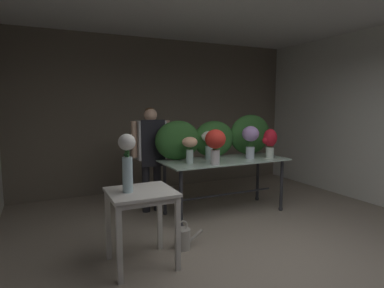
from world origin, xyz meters
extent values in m
plane|color=gray|center=(0.00, 1.90, 0.00)|extent=(8.37, 8.37, 0.00)
cube|color=#706656|center=(0.00, 3.80, 1.47)|extent=(5.75, 0.12, 2.93)
cube|color=silver|center=(2.87, 1.90, 1.47)|extent=(0.12, 3.92, 2.93)
cube|color=silver|center=(0.00, 1.90, 2.99)|extent=(5.87, 3.92, 0.12)
cube|color=silver|center=(0.32, 1.88, 0.83)|extent=(1.92, 0.82, 0.02)
cylinder|color=#2D2D33|center=(-0.54, 1.57, 0.41)|extent=(0.05, 0.05, 0.82)
sphere|color=#2D2D33|center=(-0.54, 1.57, 0.03)|extent=(0.07, 0.07, 0.07)
cylinder|color=#2D2D33|center=(1.18, 1.57, 0.41)|extent=(0.05, 0.05, 0.82)
sphere|color=#2D2D33|center=(1.18, 1.57, 0.03)|extent=(0.07, 0.07, 0.07)
cylinder|color=#2D2D33|center=(-0.54, 2.19, 0.41)|extent=(0.05, 0.05, 0.82)
sphere|color=#2D2D33|center=(-0.54, 2.19, 0.03)|extent=(0.07, 0.07, 0.07)
cylinder|color=#2D2D33|center=(1.18, 2.19, 0.41)|extent=(0.05, 0.05, 0.82)
sphere|color=#2D2D33|center=(1.18, 2.19, 0.03)|extent=(0.07, 0.07, 0.07)
cylinder|color=#2D2D33|center=(0.32, 1.88, 0.29)|extent=(1.72, 0.03, 0.03)
cube|color=silver|center=(-1.30, 0.85, 0.78)|extent=(0.67, 0.62, 0.03)
cube|color=silver|center=(-1.30, 0.85, 0.74)|extent=(0.61, 0.56, 0.06)
cube|color=silver|center=(-1.59, 0.58, 0.38)|extent=(0.05, 0.05, 0.77)
cube|color=silver|center=(-1.01, 0.58, 0.38)|extent=(0.05, 0.05, 0.77)
cube|color=silver|center=(-1.59, 1.12, 0.38)|extent=(0.05, 0.05, 0.77)
cube|color=silver|center=(-1.01, 1.12, 0.38)|extent=(0.05, 0.05, 0.77)
cylinder|color=#232328|center=(-0.76, 2.44, 0.42)|extent=(0.12, 0.12, 0.83)
cylinder|color=#232328|center=(-0.57, 2.44, 0.42)|extent=(0.12, 0.12, 0.83)
cube|color=silver|center=(-0.67, 2.44, 1.13)|extent=(0.44, 0.22, 0.59)
cube|color=black|center=(-0.67, 2.32, 1.09)|extent=(0.37, 0.02, 0.71)
cylinder|color=#D8AD8E|center=(-0.93, 2.44, 1.15)|extent=(0.09, 0.09, 0.55)
cylinder|color=#D8AD8E|center=(-0.40, 2.44, 1.15)|extent=(0.09, 0.09, 0.55)
sphere|color=#D8AD8E|center=(-0.67, 2.44, 1.52)|extent=(0.20, 0.20, 0.20)
ellipsoid|color=brown|center=(-0.67, 2.46, 1.58)|extent=(0.15, 0.15, 0.09)
ellipsoid|color=#2D6028|center=(-0.33, 2.17, 1.14)|extent=(0.72, 0.32, 0.60)
ellipsoid|color=#2D6028|center=(0.29, 2.17, 1.13)|extent=(0.71, 0.30, 0.58)
ellipsoid|color=#2D6028|center=(0.99, 2.17, 1.17)|extent=(0.78, 0.28, 0.67)
cylinder|color=silver|center=(0.72, 1.78, 0.93)|extent=(0.13, 0.13, 0.18)
cylinder|color=#9EBCB2|center=(0.72, 1.78, 0.88)|extent=(0.12, 0.12, 0.08)
cylinder|color=#2D6028|center=(0.76, 1.78, 1.00)|extent=(0.01, 0.01, 0.31)
cylinder|color=#2D6028|center=(0.72, 1.80, 1.00)|extent=(0.01, 0.01, 0.31)
cylinder|color=#2D6028|center=(0.70, 1.78, 1.00)|extent=(0.01, 0.01, 0.31)
cylinder|color=#2D6028|center=(0.73, 1.76, 1.00)|extent=(0.01, 0.01, 0.31)
ellipsoid|color=#B28ED1|center=(0.72, 1.78, 1.23)|extent=(0.26, 0.26, 0.24)
sphere|color=#B28ED1|center=(0.82, 1.76, 1.24)|extent=(0.07, 0.07, 0.07)
cylinder|color=silver|center=(-0.29, 1.83, 0.94)|extent=(0.10, 0.10, 0.20)
cylinder|color=#9EBCB2|center=(-0.29, 1.83, 0.88)|extent=(0.10, 0.10, 0.08)
cylinder|color=#387033|center=(-0.27, 1.83, 0.97)|extent=(0.01, 0.01, 0.25)
cylinder|color=#387033|center=(-0.30, 1.85, 0.97)|extent=(0.01, 0.01, 0.25)
cylinder|color=#387033|center=(-0.30, 1.81, 0.97)|extent=(0.01, 0.01, 0.25)
ellipsoid|color=#F4B78E|center=(-0.29, 1.83, 1.14)|extent=(0.22, 0.22, 0.15)
sphere|color=#F4B78E|center=(-0.37, 1.82, 1.15)|extent=(0.07, 0.07, 0.07)
ellipsoid|color=#387033|center=(-0.28, 1.85, 1.05)|extent=(0.11, 0.07, 0.03)
cylinder|color=silver|center=(1.03, 1.69, 0.92)|extent=(0.13, 0.13, 0.17)
cylinder|color=#9EBCB2|center=(1.03, 1.69, 0.88)|extent=(0.12, 0.12, 0.07)
cylinder|color=#477F3D|center=(1.06, 1.69, 0.96)|extent=(0.01, 0.01, 0.23)
cylinder|color=#477F3D|center=(1.03, 1.71, 0.96)|extent=(0.01, 0.01, 0.23)
cylinder|color=#477F3D|center=(1.01, 1.67, 0.96)|extent=(0.01, 0.01, 0.23)
ellipsoid|color=red|center=(1.03, 1.69, 1.16)|extent=(0.21, 0.21, 0.28)
sphere|color=red|center=(0.95, 1.70, 1.12)|extent=(0.11, 0.11, 0.11)
sphere|color=red|center=(1.11, 1.72, 1.14)|extent=(0.07, 0.07, 0.07)
cylinder|color=silver|center=(-0.01, 1.59, 0.94)|extent=(0.13, 0.13, 0.21)
cylinder|color=#9EBCB2|center=(-0.01, 1.59, 0.88)|extent=(0.12, 0.12, 0.09)
cylinder|color=#387033|center=(0.01, 1.59, 0.98)|extent=(0.01, 0.01, 0.27)
cylinder|color=#387033|center=(-0.01, 1.62, 0.98)|extent=(0.01, 0.01, 0.27)
cylinder|color=#387033|center=(-0.03, 1.59, 0.98)|extent=(0.01, 0.01, 0.27)
cylinder|color=#387033|center=(-0.01, 1.56, 0.98)|extent=(0.01, 0.01, 0.27)
ellipsoid|color=red|center=(-0.01, 1.59, 1.20)|extent=(0.29, 0.29, 0.27)
sphere|color=red|center=(-0.09, 1.56, 1.18)|extent=(0.09, 0.09, 0.09)
sphere|color=red|center=(0.10, 1.60, 1.17)|extent=(0.08, 0.08, 0.08)
cylinder|color=silver|center=(0.12, 2.00, 0.94)|extent=(0.12, 0.12, 0.20)
cylinder|color=#9EBCB2|center=(0.12, 2.00, 0.88)|extent=(0.11, 0.11, 0.09)
cylinder|color=#387033|center=(0.14, 2.01, 0.99)|extent=(0.01, 0.01, 0.29)
cylinder|color=#387033|center=(0.11, 2.03, 0.99)|extent=(0.01, 0.01, 0.29)
cylinder|color=#387033|center=(0.10, 1.99, 0.99)|extent=(0.01, 0.01, 0.29)
ellipsoid|color=white|center=(0.12, 2.00, 1.19)|extent=(0.23, 0.23, 0.17)
sphere|color=white|center=(0.03, 2.01, 1.20)|extent=(0.07, 0.07, 0.07)
sphere|color=white|center=(0.19, 1.98, 1.18)|extent=(0.11, 0.11, 0.11)
ellipsoid|color=#387033|center=(0.13, 2.01, 1.06)|extent=(0.10, 0.10, 0.03)
cylinder|color=silver|center=(-1.43, 0.85, 0.98)|extent=(0.10, 0.10, 0.36)
cylinder|color=#9EBCB2|center=(-1.43, 0.85, 0.88)|extent=(0.10, 0.10, 0.15)
cylinder|color=#387033|center=(-1.42, 0.85, 1.03)|extent=(0.01, 0.01, 0.45)
cylinder|color=#387033|center=(-1.43, 0.87, 1.03)|extent=(0.01, 0.01, 0.45)
cylinder|color=#387033|center=(-1.45, 0.85, 1.03)|extent=(0.01, 0.01, 0.45)
cylinder|color=#387033|center=(-1.43, 0.83, 1.03)|extent=(0.01, 0.01, 0.45)
ellipsoid|color=white|center=(-1.43, 0.85, 1.31)|extent=(0.17, 0.17, 0.17)
ellipsoid|color=#28562D|center=(-1.44, 0.86, 1.18)|extent=(0.06, 0.11, 0.03)
cylinder|color=#B7B2A8|center=(-0.77, 0.99, 0.12)|extent=(0.18, 0.18, 0.24)
cylinder|color=#B7B2A8|center=(-0.60, 0.99, 0.13)|extent=(0.18, 0.04, 0.14)
torus|color=#B7B2A8|center=(-0.77, 0.99, 0.28)|extent=(0.13, 0.02, 0.13)
camera|label=1|loc=(-2.20, -2.28, 1.68)|focal=30.05mm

